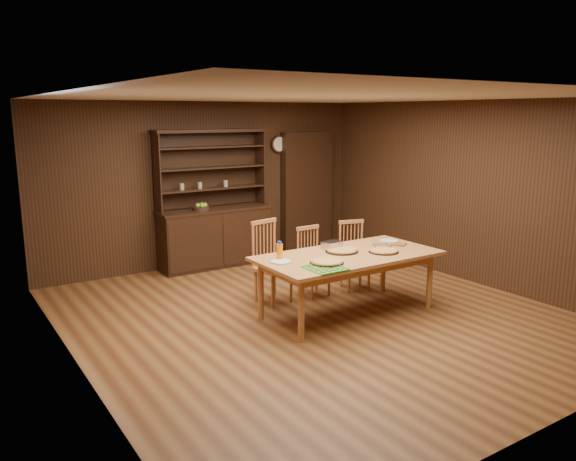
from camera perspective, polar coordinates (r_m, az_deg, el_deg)
floor at (r=6.91m, az=2.82°, el=-8.63°), size 6.00×6.00×0.00m
room_shell at (r=6.53m, az=2.96°, el=4.46°), size 6.00×6.00×6.00m
china_hutch at (r=9.04m, az=-7.48°, el=0.10°), size 1.84×0.52×2.17m
doorway at (r=10.04m, az=1.90°, el=3.99°), size 1.00×0.18×2.10m
wall_clock at (r=9.70m, az=-0.95°, el=8.77°), size 0.30×0.05×0.30m
dining_table at (r=6.82m, az=6.12°, el=-2.94°), size 2.22×1.11×0.75m
chair_left at (r=7.28m, az=-1.93°, el=-2.88°), size 0.52×0.50×1.07m
chair_center at (r=7.57m, az=2.41°, el=-2.91°), size 0.39×0.38×0.93m
chair_right at (r=7.90m, az=6.65°, el=-2.26°), size 0.47×0.46×0.95m
pizza_left at (r=6.37m, az=3.97°, el=-3.19°), size 0.39×0.39×0.04m
pizza_right at (r=6.95m, az=9.68°, el=-2.05°), size 0.37×0.37×0.04m
pizza_center at (r=6.90m, az=5.48°, el=-2.03°), size 0.41×0.41×0.04m
cooling_rack at (r=6.15m, az=3.82°, el=-3.80°), size 0.43×0.43×0.02m
plate_left at (r=6.40m, az=-0.72°, el=-3.16°), size 0.26×0.26×0.02m
plate_right at (r=7.55m, az=10.20°, el=-1.03°), size 0.26×0.26×0.02m
foil_dish at (r=7.05m, az=4.49°, el=-1.47°), size 0.25×0.19×0.09m
juice_bottle at (r=6.48m, az=-0.87°, el=-2.13°), size 0.07×0.07×0.22m
pot_holder_a at (r=7.38m, az=11.13°, el=-1.38°), size 0.25×0.25×0.01m
pot_holder_b at (r=7.28m, az=9.52°, el=-1.50°), size 0.28×0.28×0.02m
fruit_bowl at (r=8.80m, az=-8.81°, el=2.33°), size 0.26×0.26×0.12m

